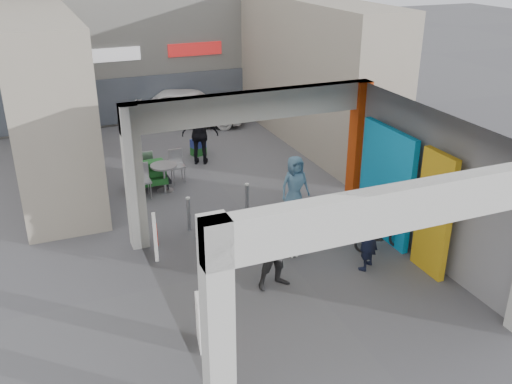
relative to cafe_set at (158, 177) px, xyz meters
name	(u,v)px	position (x,y,z in m)	size (l,w,h in m)	color
ground	(287,260)	(1.77, -5.27, -0.35)	(90.00, 90.00, 0.00)	#545459
arcade_canopy	(330,177)	(2.31, -6.09, 1.95)	(6.40, 6.45, 6.40)	silver
far_building	(144,14)	(1.77, 8.72, 3.64)	(18.00, 4.08, 8.00)	silver
plaza_bldg_left	(45,97)	(-2.73, 2.23, 2.15)	(2.00, 9.00, 5.00)	#A59A88
plaza_bldg_right	(314,73)	(6.27, 2.23, 2.15)	(2.00, 9.00, 5.00)	#A59A88
bollard_left	(189,214)	(0.10, -2.97, 0.10)	(0.09, 0.09, 0.89)	#94979C
bollard_center	(247,199)	(1.79, -2.69, 0.09)	(0.09, 0.09, 0.88)	#94979C
bollard_right	(297,191)	(3.23, -2.78, 0.13)	(0.09, 0.09, 0.95)	#94979C
advert_board_near	(200,322)	(-0.98, -7.43, 0.16)	(0.18, 0.56, 1.00)	white
advert_board_far	(155,237)	(-0.98, -3.94, 0.16)	(0.18, 0.56, 1.00)	white
cafe_set	(158,177)	(0.00, 0.00, 0.00)	(1.63, 1.32, 0.99)	#ACACB1
produce_stand	(148,179)	(-0.29, -0.03, -0.02)	(1.24, 0.67, 0.82)	black
crate_stack	(198,147)	(1.94, 2.28, -0.07)	(0.52, 0.45, 0.56)	#1B5F20
border_collie	(292,244)	(1.98, -5.09, -0.06)	(0.27, 0.52, 0.72)	black
man_with_dog	(368,234)	(3.27, -6.25, 0.51)	(0.63, 0.41, 1.72)	black
man_back_turned	(279,248)	(1.13, -6.19, 0.57)	(0.89, 0.70, 1.84)	#37373A
man_elderly	(295,186)	(2.97, -3.15, 0.48)	(0.81, 0.53, 1.65)	#5988AD
man_crates	(200,134)	(1.79, 1.46, 0.66)	(1.18, 0.49, 2.02)	black
bicycle_front	(370,219)	(4.07, -5.10, 0.19)	(0.72, 2.07, 1.09)	black
bicycle_rear	(383,233)	(4.07, -5.70, 0.10)	(0.42, 1.48, 0.89)	black
white_van	(190,107)	(2.69, 5.78, 0.39)	(1.74, 4.31, 1.47)	white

